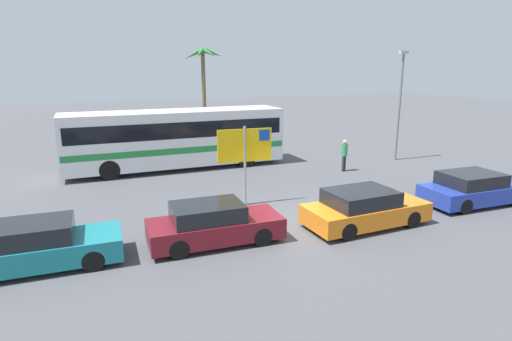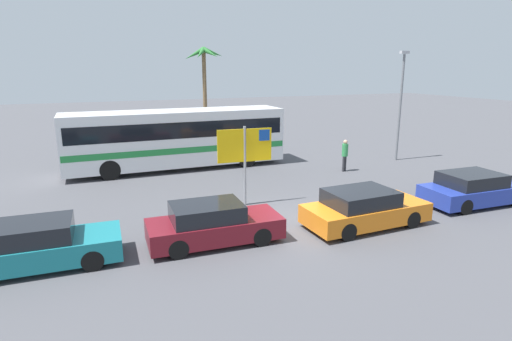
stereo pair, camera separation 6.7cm
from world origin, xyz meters
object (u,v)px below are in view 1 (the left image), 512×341
car_orange (364,209)px  car_blue (474,189)px  bus_front_coach (176,136)px  car_teal (39,246)px  pedestrian_by_bus (344,153)px  car_maroon (213,224)px  ferry_sign (246,148)px

car_orange → car_blue: same height
bus_front_coach → car_teal: bus_front_coach is taller
car_blue → car_teal: bearing=-180.0°
car_orange → pedestrian_by_bus: bearing=59.0°
car_teal → car_maroon: same height
car_teal → pedestrian_by_bus: bearing=25.3°
ferry_sign → car_orange: size_ratio=0.72×
ferry_sign → car_blue: 9.37m
car_teal → car_blue: same height
car_maroon → bus_front_coach: bearing=86.0°
car_maroon → car_teal: bearing=178.6°
car_orange → car_teal: bearing=173.3°
car_maroon → pedestrian_by_bus: pedestrian_by_bus is taller
bus_front_coach → car_teal: (-6.01, -10.12, -1.15)m
ferry_sign → pedestrian_by_bus: (6.89, 3.23, -1.32)m
bus_front_coach → pedestrian_by_bus: (8.10, -4.07, -0.78)m
bus_front_coach → car_maroon: 10.53m
car_teal → ferry_sign: bearing=23.4°
car_blue → pedestrian_by_bus: size_ratio=2.60×
car_maroon → car_blue: 10.88m
ferry_sign → car_blue: size_ratio=0.72×
car_maroon → car_blue: bearing=0.3°
ferry_sign → car_maroon: (-2.33, -3.11, -1.69)m
car_maroon → pedestrian_by_bus: size_ratio=2.48×
car_blue → pedestrian_by_bus: bearing=106.3°
car_teal → car_orange: bearing=-2.9°
car_orange → pedestrian_by_bus: (3.92, 6.95, 0.37)m
car_blue → pedestrian_by_bus: 6.89m
car_teal → car_maroon: size_ratio=1.00×
car_orange → car_teal: size_ratio=1.04×
ferry_sign → car_blue: (8.55, -3.45, -1.69)m
bus_front_coach → car_orange: bearing=-69.2°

